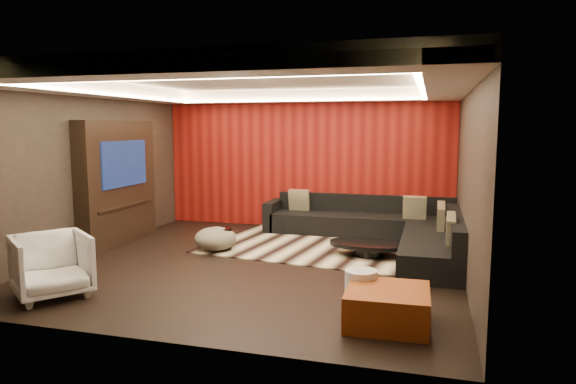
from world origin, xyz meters
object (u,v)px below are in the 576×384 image
(orange_ottoman, at_px, (388,307))
(armchair, at_px, (52,265))
(sectional_sofa, at_px, (384,230))
(white_side_table, at_px, (361,290))
(coffee_table, at_px, (369,249))
(drum_stool, at_px, (223,239))

(orange_ottoman, bearing_deg, armchair, -177.01)
(armchair, xyz_separation_m, sectional_sofa, (3.70, 4.01, -0.13))
(sectional_sofa, bearing_deg, white_side_table, -89.21)
(coffee_table, bearing_deg, sectional_sofa, 81.20)
(coffee_table, relative_size, drum_stool, 3.54)
(orange_ottoman, relative_size, sectional_sofa, 0.24)
(white_side_table, height_order, armchair, armchair)
(white_side_table, xyz_separation_m, sectional_sofa, (-0.05, 3.43, 0.03))
(drum_stool, relative_size, white_side_table, 0.79)
(armchair, bearing_deg, sectional_sofa, -5.09)
(white_side_table, relative_size, armchair, 0.54)
(coffee_table, height_order, drum_stool, drum_stool)
(sectional_sofa, bearing_deg, coffee_table, -98.80)
(drum_stool, distance_m, orange_ottoman, 3.93)
(white_side_table, bearing_deg, drum_stool, 140.25)
(white_side_table, bearing_deg, sectional_sofa, 90.79)
(armchair, bearing_deg, drum_stool, 16.00)
(drum_stool, xyz_separation_m, white_side_table, (2.65, -2.20, 0.03))
(orange_ottoman, height_order, armchair, armchair)
(coffee_table, distance_m, orange_ottoman, 2.86)
(drum_stool, bearing_deg, armchair, -111.58)
(white_side_table, xyz_separation_m, orange_ottoman, (0.33, -0.36, -0.04))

